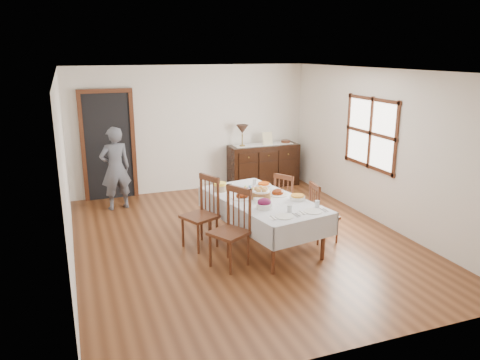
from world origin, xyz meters
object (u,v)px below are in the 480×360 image
object	(u,v)px
dining_table	(262,204)
chair_right_near	(321,212)
chair_left_far	(202,212)
sideboard	(263,165)
chair_right_far	(287,200)
chair_left_near	(232,227)
table_lamp	(242,130)
person	(115,166)

from	to	relation	value
dining_table	chair_right_near	bearing A→B (deg)	-22.19
chair_left_far	sideboard	bearing A→B (deg)	117.52
chair_left_far	chair_right_far	world-z (taller)	chair_left_far
chair_left_far	chair_right_far	xyz separation A→B (m)	(1.53, 0.26, -0.07)
sideboard	chair_left_far	bearing A→B (deg)	-128.34
chair_left_far	chair_right_near	bearing A→B (deg)	51.84
sideboard	chair_right_near	bearing A→B (deg)	-96.83
chair_left_near	chair_right_near	world-z (taller)	chair_left_near
chair_left_far	table_lamp	world-z (taller)	table_lamp
dining_table	chair_right_near	world-z (taller)	chair_right_near
chair_right_far	table_lamp	xyz separation A→B (m)	(0.12, 2.45, 0.79)
chair_left_near	chair_right_near	distance (m)	1.61
person	dining_table	bearing A→B (deg)	114.89
chair_left_near	person	distance (m)	3.26
chair_left_far	table_lamp	bearing A→B (deg)	124.46
chair_right_far	person	distance (m)	3.25
chair_right_near	chair_right_far	world-z (taller)	chair_right_far
person	table_lamp	xyz separation A→B (m)	(2.68, 0.47, 0.44)
chair_left_near	person	size ratio (longest dim) A/B	0.66
dining_table	chair_left_far	xyz separation A→B (m)	(-0.86, 0.26, -0.10)
chair_right_far	person	bearing A→B (deg)	20.56
person	sideboard	bearing A→B (deg)	176.49
chair_right_near	table_lamp	bearing A→B (deg)	8.27
person	table_lamp	bearing A→B (deg)	177.79
chair_left_far	person	bearing A→B (deg)	-179.64
chair_left_near	chair_right_far	world-z (taller)	chair_left_near
chair_right_near	person	size ratio (longest dim) A/B	0.56
chair_right_far	sideboard	bearing A→B (deg)	-45.71
chair_right_far	sideboard	world-z (taller)	chair_right_far
chair_right_near	chair_right_far	xyz separation A→B (m)	(-0.24, 0.70, 0.01)
dining_table	person	bearing A→B (deg)	116.26
chair_left_far	chair_right_near	world-z (taller)	chair_left_far
chair_left_near	table_lamp	world-z (taller)	table_lamp
chair_left_near	chair_left_far	xyz separation A→B (m)	(-0.20, 0.77, -0.01)
chair_left_near	sideboard	bearing A→B (deg)	121.24
sideboard	table_lamp	bearing A→B (deg)	-178.46
dining_table	table_lamp	size ratio (longest dim) A/B	5.00
chair_right_near	person	distance (m)	3.89
chair_left_far	person	size ratio (longest dim) A/B	0.65
chair_right_near	sideboard	world-z (taller)	chair_right_near
chair_right_near	person	bearing A→B (deg)	52.25
dining_table	chair_right_far	world-z (taller)	chair_right_far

